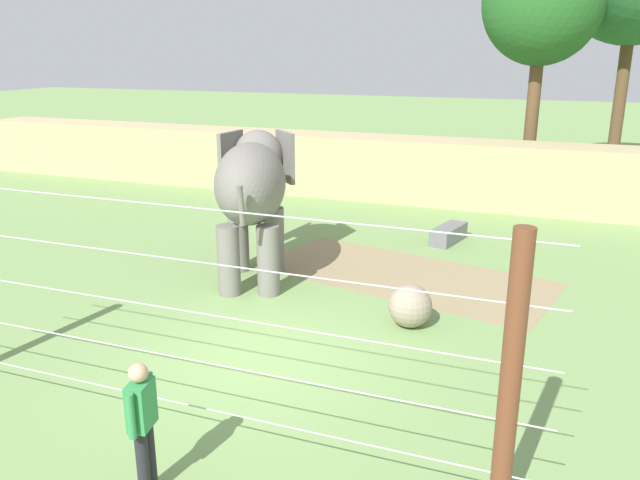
{
  "coord_description": "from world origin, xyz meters",
  "views": [
    {
      "loc": [
        4.42,
        -8.68,
        4.99
      ],
      "look_at": [
        0.19,
        2.4,
        1.4
      ],
      "focal_mm": 35.63,
      "sensor_mm": 36.0,
      "label": 1
    }
  ],
  "objects_px": {
    "zookeeper": "(143,423)",
    "feed_trough": "(449,234)",
    "elephant": "(252,187)",
    "enrichment_ball": "(410,306)"
  },
  "relations": [
    {
      "from": "elephant",
      "to": "feed_trough",
      "type": "bearing_deg",
      "value": 49.38
    },
    {
      "from": "zookeeper",
      "to": "feed_trough",
      "type": "distance_m",
      "value": 11.44
    },
    {
      "from": "feed_trough",
      "to": "elephant",
      "type": "bearing_deg",
      "value": -130.62
    },
    {
      "from": "enrichment_ball",
      "to": "elephant",
      "type": "bearing_deg",
      "value": 160.23
    },
    {
      "from": "zookeeper",
      "to": "feed_trough",
      "type": "height_order",
      "value": "zookeeper"
    },
    {
      "from": "elephant",
      "to": "zookeeper",
      "type": "height_order",
      "value": "elephant"
    },
    {
      "from": "elephant",
      "to": "enrichment_ball",
      "type": "relative_size",
      "value": 4.96
    },
    {
      "from": "elephant",
      "to": "enrichment_ball",
      "type": "xyz_separation_m",
      "value": [
        3.91,
        -1.41,
        -1.68
      ]
    },
    {
      "from": "enrichment_ball",
      "to": "zookeeper",
      "type": "xyz_separation_m",
      "value": [
        -1.79,
        -5.65,
        0.52
      ]
    },
    {
      "from": "elephant",
      "to": "enrichment_ball",
      "type": "height_order",
      "value": "elephant"
    }
  ]
}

